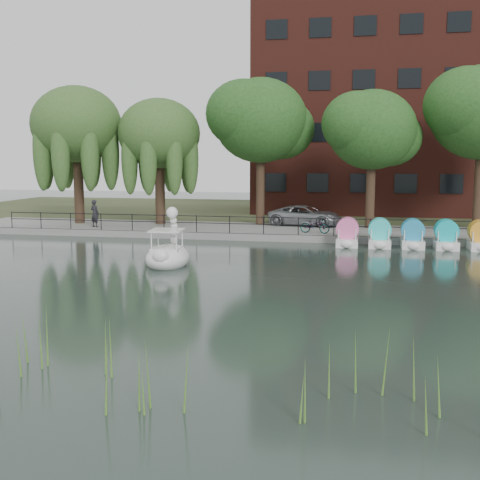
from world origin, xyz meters
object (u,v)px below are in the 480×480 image
(pedestrian, at_px, (95,211))
(swan_boat, at_px, (168,253))
(bicycle, at_px, (315,225))
(minivan, at_px, (305,214))

(pedestrian, height_order, swan_boat, swan_boat)
(bicycle, bearing_deg, swan_boat, 158.36)
(minivan, relative_size, pedestrian, 2.72)
(pedestrian, distance_m, swan_boat, 12.76)
(bicycle, distance_m, swan_boat, 11.18)
(minivan, bearing_deg, pedestrian, 114.17)
(bicycle, bearing_deg, pedestrian, 98.21)
(minivan, distance_m, bicycle, 3.89)
(minivan, xyz_separation_m, swan_boat, (-4.85, -13.35, -0.59))
(minivan, xyz_separation_m, pedestrian, (-12.91, -3.48, 0.24))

